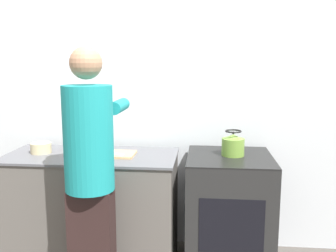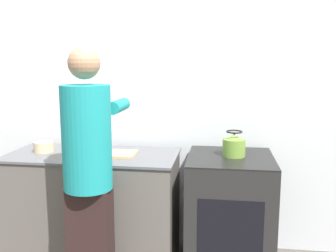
% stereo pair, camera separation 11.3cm
% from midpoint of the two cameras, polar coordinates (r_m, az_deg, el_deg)
% --- Properties ---
extents(wall_back, '(8.00, 0.05, 2.60)m').
position_cam_midpoint_polar(wall_back, '(3.24, -1.92, 4.34)').
color(wall_back, silver).
rests_on(wall_back, ground_plane).
extents(counter, '(1.33, 0.63, 0.90)m').
position_cam_midpoint_polar(counter, '(3.11, -10.12, -12.24)').
color(counter, '#5B5651').
rests_on(counter, ground_plane).
extents(oven, '(0.64, 0.68, 0.90)m').
position_cam_midpoint_polar(oven, '(3.00, 10.39, -13.00)').
color(oven, black).
rests_on(oven, ground_plane).
extents(person, '(0.35, 0.59, 1.70)m').
position_cam_midpoint_polar(person, '(2.46, -10.72, -6.40)').
color(person, black).
rests_on(person, ground_plane).
extents(cutting_board, '(0.32, 0.23, 0.02)m').
position_cam_midpoint_polar(cutting_board, '(2.91, -6.98, -4.21)').
color(cutting_board, tan).
rests_on(cutting_board, counter).
extents(knife, '(0.25, 0.13, 0.01)m').
position_cam_midpoint_polar(knife, '(2.90, -7.88, -4.05)').
color(knife, silver).
rests_on(knife, cutting_board).
extents(kettle, '(0.17, 0.17, 0.19)m').
position_cam_midpoint_polar(kettle, '(2.86, 11.14, -2.94)').
color(kettle, olive).
rests_on(kettle, oven).
extents(bowl_prep, '(0.16, 0.16, 0.08)m').
position_cam_midpoint_polar(bowl_prep, '(3.13, -17.40, -3.03)').
color(bowl_prep, '#C6B789').
rests_on(bowl_prep, counter).
extents(canister_jar, '(0.15, 0.15, 0.15)m').
position_cam_midpoint_polar(canister_jar, '(3.17, -12.05, -2.02)').
color(canister_jar, tan).
rests_on(canister_jar, counter).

